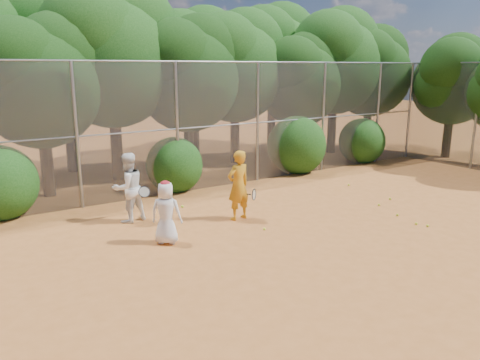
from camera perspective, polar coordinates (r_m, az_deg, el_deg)
ground at (r=10.70m, az=12.00°, el=-7.69°), size 80.00×80.00×0.00m
fence_back at (r=14.86m, az=-4.58°, el=6.68°), size 20.05×0.09×4.03m
fence_side at (r=19.93m, az=26.84°, el=7.02°), size 0.09×6.09×4.03m
tree_2 at (r=15.04m, az=-23.21°, el=11.58°), size 3.99×3.47×5.47m
tree_3 at (r=16.65m, az=-15.34°, el=15.07°), size 4.89×4.26×6.70m
tree_4 at (r=17.05m, az=-6.36°, el=13.27°), size 4.19×3.64×5.73m
tree_5 at (r=18.99m, az=-0.56°, el=14.25°), size 4.51×3.92×6.17m
tree_6 at (r=19.67m, az=7.34°, el=12.43°), size 3.86×3.36×5.29m
tree_7 at (r=21.81m, az=11.54°, el=14.51°), size 4.77×4.14×6.53m
tree_8 at (r=23.04m, az=15.66°, el=13.07°), size 4.25×3.70×5.82m
tree_10 at (r=18.51m, az=-20.63°, el=15.23°), size 5.15×4.48×7.06m
tree_11 at (r=19.88m, az=-5.65°, el=14.49°), size 4.64×4.03×6.35m
tree_12 at (r=22.82m, az=4.03°, el=15.27°), size 5.02×4.37×6.88m
tree_13 at (r=22.16m, az=24.59°, el=11.46°), size 3.86×3.36×5.29m
bush_1 at (r=14.91m, az=-8.02°, el=2.13°), size 1.80×1.80×1.80m
bush_2 at (r=17.55m, az=6.91°, el=4.54°), size 2.20×2.20×2.20m
bush_3 at (r=19.99m, az=14.65°, el=4.86°), size 1.90×1.90×1.90m
player_yellow at (r=11.90m, az=-0.20°, el=-0.66°), size 0.83×0.55×1.80m
player_teen at (r=10.46m, az=-8.99°, el=-3.92°), size 0.81×0.79×1.43m
player_white at (r=12.07m, az=-13.46°, el=-0.91°), size 0.98×0.83×1.77m
ball_0 at (r=14.56m, az=17.82°, el=-2.19°), size 0.07×0.07×0.07m
ball_1 at (r=13.83m, az=16.59°, el=-2.92°), size 0.07×0.07×0.07m
ball_2 at (r=13.06m, az=18.64°, el=-4.05°), size 0.07×0.07×0.07m
ball_3 at (r=12.44m, az=21.90°, el=-5.19°), size 0.07×0.07×0.07m
ball_4 at (r=11.34m, az=2.98°, el=-5.98°), size 0.07×0.07×0.07m
ball_5 at (r=15.90m, az=13.12°, el=-0.58°), size 0.07×0.07×0.07m
ball_6 at (r=12.50m, az=20.69°, el=-4.99°), size 0.07×0.07×0.07m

